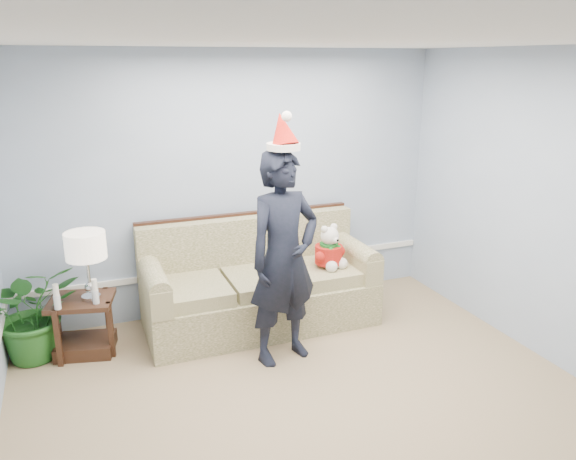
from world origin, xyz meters
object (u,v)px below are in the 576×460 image
Objects in this scene: table_lamp at (86,249)px; houseplant at (32,311)px; man at (284,258)px; sofa at (258,287)px; side_table at (85,331)px; teddy_bear at (329,252)px.

table_lamp is 0.76m from houseplant.
table_lamp is 0.33× the size of man.
sofa reaches higher than side_table.
table_lamp reaches higher than side_table.
teddy_bear reaches higher than houseplant.
table_lamp is (0.09, -0.04, 0.80)m from side_table.
table_lamp reaches higher than sofa.
sofa is 2.55× the size of houseplant.
man is at bearing -21.57° from houseplant.
table_lamp is at bearing -22.21° from side_table.
side_table is 0.72× the size of houseplant.
table_lamp is at bearing 142.14° from man.
side_table is at bearing 157.79° from table_lamp.
table_lamp is at bearing -12.27° from houseplant.
sofa is at bearing 2.24° from table_lamp.
sofa is at bearing 146.84° from teddy_bear.
teddy_bear is at bearing -3.95° from side_table.
table_lamp is (-1.59, -0.06, 0.63)m from sofa.
sofa reaches higher than teddy_bear.
teddy_bear is (2.80, -0.24, 0.28)m from houseplant.
houseplant reaches higher than side_table.
sofa reaches higher than houseplant.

